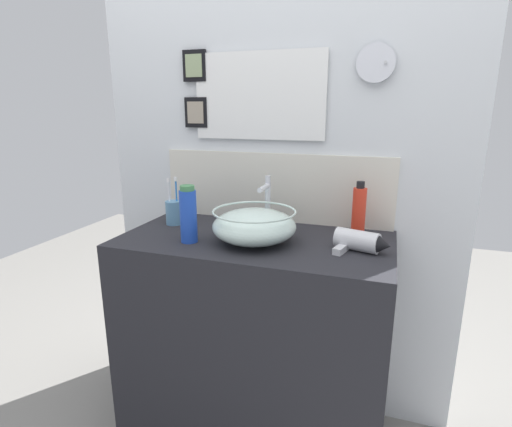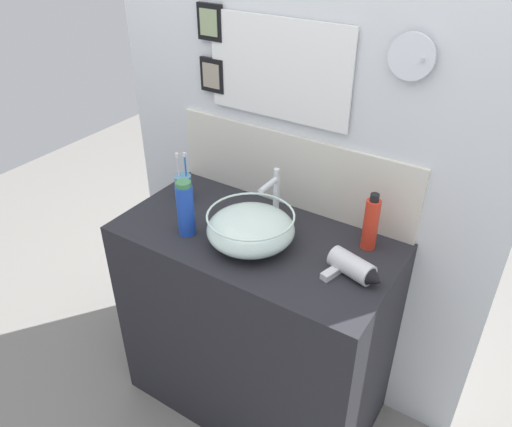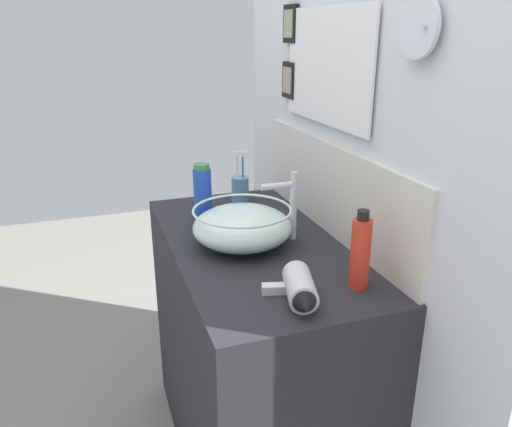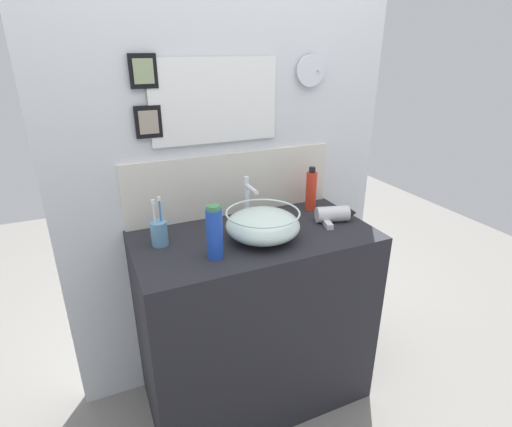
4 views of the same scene
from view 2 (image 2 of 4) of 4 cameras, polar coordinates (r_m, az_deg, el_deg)
name	(u,v)px [view 2 (image 2 of 4)]	position (r m, az deg, el deg)	size (l,w,h in m)	color
ground_plane	(255,394)	(2.50, -0.08, -19.94)	(6.00, 6.00, 0.00)	gray
vanity_counter	(255,324)	(2.15, -0.09, -12.53)	(1.06, 0.55, 0.91)	#232328
back_panel	(298,117)	(1.92, 4.87, 10.94)	(1.64, 0.10, 2.56)	silver
glass_bowl_sink	(251,229)	(1.78, -0.61, -1.73)	(0.32, 0.32, 0.13)	silver
faucet	(274,194)	(1.86, 2.10, 2.29)	(0.02, 0.12, 0.23)	silver
hair_drier	(354,268)	(1.68, 11.17, -6.15)	(0.21, 0.14, 0.07)	silver
toothbrush_cup	(183,186)	(2.09, -8.29, 3.08)	(0.07, 0.07, 0.21)	#598CB2
lotion_bottle	(371,223)	(1.79, 12.99, -1.10)	(0.05, 0.05, 0.22)	red
soap_dispenser	(186,209)	(1.84, -8.06, 0.54)	(0.06, 0.06, 0.22)	blue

